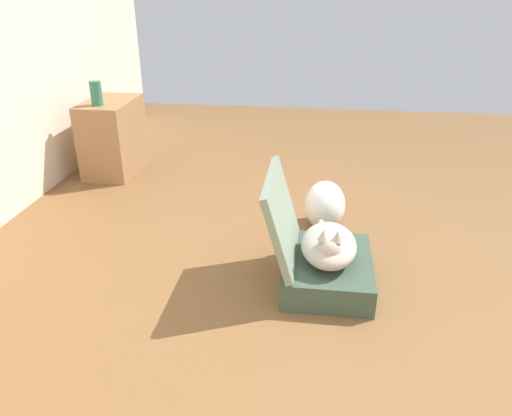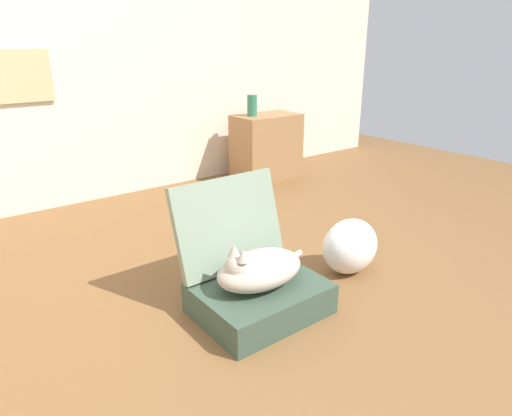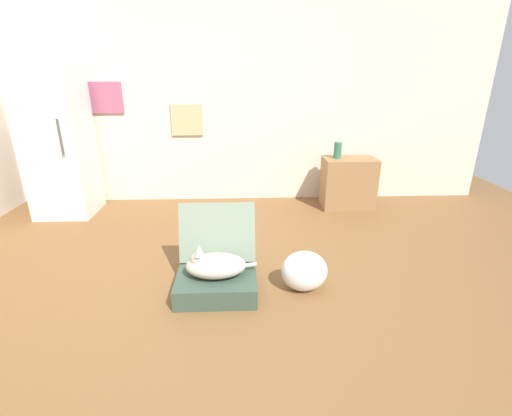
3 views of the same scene
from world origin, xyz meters
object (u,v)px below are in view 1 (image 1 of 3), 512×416
Objects in this scene: cat at (329,245)px; side_table at (113,137)px; plastic_bag_white at (325,205)px; vase_tall at (96,93)px; suitcase_base at (327,270)px.

cat is 2.25m from side_table.
plastic_bag_white is at bearing 1.57° from cat.
side_table is at bearing 50.28° from cat.
side_table is 3.24× the size of vase_tall.
suitcase_base is at bearing -2.23° from cat.
cat is at bearing -126.40° from vase_tall.
plastic_bag_white is at bearing -110.34° from vase_tall.
vase_tall is (0.64, 1.73, 0.52)m from plastic_bag_white.
side_table is (0.79, 1.71, 0.14)m from plastic_bag_white.
cat is 0.87× the size of side_table.
cat is 1.51× the size of plastic_bag_white.
side_table is at bearing -7.85° from vase_tall.
cat is 0.65m from plastic_bag_white.
vase_tall reaches higher than cat.
plastic_bag_white is at bearing 1.63° from suitcase_base.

